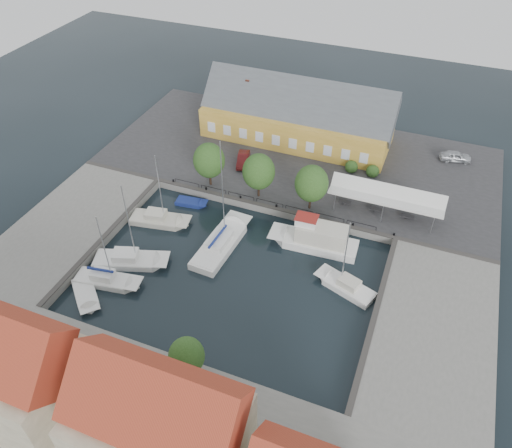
{
  "coord_description": "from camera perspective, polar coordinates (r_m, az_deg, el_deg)",
  "views": [
    {
      "loc": [
        16.99,
        -36.97,
        41.01
      ],
      "look_at": [
        0.0,
        6.0,
        1.5
      ],
      "focal_mm": 35.0,
      "sensor_mm": 36.0,
      "label": 1
    }
  ],
  "objects": [
    {
      "name": "north_quay",
      "position": [
        74.34,
        4.86,
        7.35
      ],
      "size": [
        56.0,
        26.0,
        1.0
      ],
      "primitive_type": "cube",
      "color": "#2D2D30",
      "rests_on": "ground"
    },
    {
      "name": "east_boat_b",
      "position": [
        55.89,
        10.24,
        -7.15
      ],
      "size": [
        7.25,
        4.48,
        9.73
      ],
      "color": "white",
      "rests_on": "ground"
    },
    {
      "name": "quay_trees",
      "position": [
        63.75,
        0.31,
        6.01
      ],
      "size": [
        18.2,
        4.2,
        6.3
      ],
      "color": "black",
      "rests_on": "north_quay"
    },
    {
      "name": "car_red",
      "position": [
        71.88,
        -1.47,
        7.39
      ],
      "size": [
        2.7,
        4.69,
        1.46
      ],
      "primitive_type": "imported",
      "rotation": [
        0.0,
        0.0,
        0.28
      ],
      "color": "maroon",
      "rests_on": "north_quay"
    },
    {
      "name": "west_quay",
      "position": [
        66.21,
        -20.7,
        -0.29
      ],
      "size": [
        12.0,
        24.0,
        1.0
      ],
      "primitive_type": "cube",
      "color": "slate",
      "rests_on": "ground"
    },
    {
      "name": "townhouses",
      "position": [
        40.66,
        -13.69,
        -21.41
      ],
      "size": [
        36.3,
        8.5,
        12.0
      ],
      "color": "beige",
      "rests_on": "south_bank"
    },
    {
      "name": "west_boat_b",
      "position": [
        64.41,
        -11.03,
        0.39
      ],
      "size": [
        8.02,
        3.94,
        10.65
      ],
      "color": "beige",
      "rests_on": "ground"
    },
    {
      "name": "trawler",
      "position": [
        59.77,
        6.96,
        -1.83
      ],
      "size": [
        10.96,
        3.78,
        5.0
      ],
      "color": "white",
      "rests_on": "ground"
    },
    {
      "name": "tent_canopy",
      "position": [
        63.65,
        14.71,
        3.11
      ],
      "size": [
        14.0,
        4.0,
        2.83
      ],
      "color": "silver",
      "rests_on": "north_quay"
    },
    {
      "name": "center_sailboat",
      "position": [
        59.91,
        -4.03,
        -2.32
      ],
      "size": [
        3.8,
        11.04,
        14.6
      ],
      "color": "white",
      "rests_on": "ground"
    },
    {
      "name": "ground",
      "position": [
        57.77,
        -2.2,
        -4.73
      ],
      "size": [
        140.0,
        140.0,
        0.0
      ],
      "primitive_type": "plane",
      "color": "black",
      "rests_on": "ground"
    },
    {
      "name": "south_bank",
      "position": [
        46.74,
        -13.19,
        -21.43
      ],
      "size": [
        56.0,
        14.0,
        1.0
      ],
      "primitive_type": "cube",
      "color": "slate",
      "rests_on": "ground"
    },
    {
      "name": "west_boat_d",
      "position": [
        58.05,
        -16.66,
        -6.26
      ],
      "size": [
        7.86,
        3.45,
        10.33
      ],
      "color": "white",
      "rests_on": "ground"
    },
    {
      "name": "warehouse",
      "position": [
        77.39,
        4.4,
        12.2
      ],
      "size": [
        28.56,
        14.0,
        9.55
      ],
      "color": "#B88E2D",
      "rests_on": "north_quay"
    },
    {
      "name": "quay_edge_fittings",
      "position": [
        60.2,
        -0.42,
        -1.04
      ],
      "size": [
        56.0,
        24.72,
        0.4
      ],
      "color": "#383533",
      "rests_on": "north_quay"
    },
    {
      "name": "east_quay",
      "position": [
        53.75,
        19.44,
        -11.65
      ],
      "size": [
        12.0,
        24.0,
        1.0
      ],
      "primitive_type": "cube",
      "color": "slate",
      "rests_on": "ground"
    },
    {
      "name": "car_silver",
      "position": [
        77.99,
        21.85,
        7.19
      ],
      "size": [
        4.77,
        2.82,
        1.52
      ],
      "primitive_type": "imported",
      "rotation": [
        0.0,
        0.0,
        1.81
      ],
      "color": "#B8BCC1",
      "rests_on": "north_quay"
    },
    {
      "name": "launch_nw",
      "position": [
        66.8,
        -7.43,
        2.36
      ],
      "size": [
        4.39,
        2.17,
        0.88
      ],
      "color": "navy",
      "rests_on": "ground"
    },
    {
      "name": "west_boat_c",
      "position": [
        59.68,
        -14.24,
        -4.12
      ],
      "size": [
        9.04,
        5.39,
        11.72
      ],
      "color": "white",
      "rests_on": "ground"
    },
    {
      "name": "launch_sw",
      "position": [
        57.48,
        -18.85,
        -7.75
      ],
      "size": [
        5.51,
        5.34,
        0.98
      ],
      "color": "white",
      "rests_on": "ground"
    }
  ]
}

